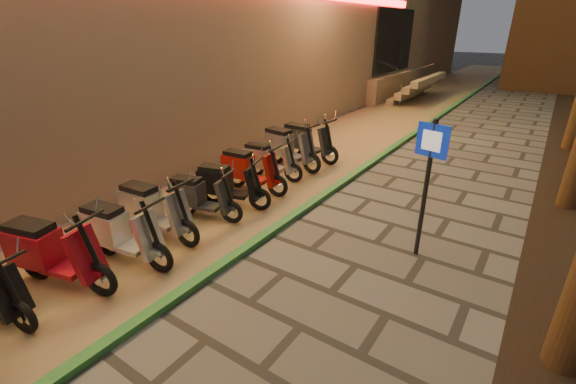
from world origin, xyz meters
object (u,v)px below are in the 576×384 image
Objects in this scene: scooter_9 at (226,184)px; scooter_11 at (266,160)px; scooter_6 at (118,232)px; scooter_10 at (247,169)px; scooter_7 at (152,209)px; scooter_12 at (286,146)px; scooter_5 at (49,252)px; scooter_13 at (305,140)px; pedestrian_sign at (428,171)px; scooter_8 at (198,196)px.

scooter_9 reaches higher than scooter_11.
scooter_10 is at bearing 83.18° from scooter_6.
scooter_6 is 0.86m from scooter_7.
scooter_12 is at bearing 81.01° from scooter_9.
scooter_10 is at bearing 73.71° from scooter_5.
scooter_9 is 3.60m from scooter_13.
scooter_9 is at bearing 80.43° from scooter_6.
pedestrian_sign is 1.46× the size of scooter_11.
scooter_11 is 0.88× the size of scooter_13.
scooter_5 is 1.05× the size of scooter_6.
pedestrian_sign is 1.51× the size of scooter_8.
scooter_7 is at bearing -113.92° from scooter_9.
scooter_5 is at bearing -86.23° from scooter_13.
scooter_5 is 2.73m from scooter_8.
scooter_9 is 0.87× the size of scooter_12.
pedestrian_sign is 1.35× the size of scooter_6.
scooter_7 is 0.98m from scooter_8.
scooter_7 reaches higher than scooter_6.
pedestrian_sign is 4.73m from scooter_7.
pedestrian_sign reaches higher than scooter_13.
scooter_5 is at bearing -108.14° from scooter_8.
scooter_5 is 1.18× the size of scooter_8.
scooter_9 is at bearing -85.18° from scooter_10.
scooter_7 is 1.14× the size of scooter_8.
scooter_8 is 1.63m from scooter_10.
scooter_9 is at bearing 77.86° from scooter_7.
pedestrian_sign is 4.07m from scooter_9.
scooter_10 is (-0.16, 0.91, 0.02)m from scooter_9.
scooter_13 reaches higher than scooter_8.
scooter_8 is 2.51m from scooter_11.
scooter_11 is at bearing 84.20° from scooter_6.
scooter_7 is 0.97× the size of scooter_13.
scooter_6 is at bearing -79.31° from scooter_7.
scooter_5 is 1.04× the size of scooter_7.
scooter_13 is at bearing 155.90° from pedestrian_sign.
pedestrian_sign is at bearing 26.73° from scooter_6.
scooter_6 is (-3.92, -2.89, -0.97)m from pedestrian_sign.
scooter_13 is (-4.22, 3.21, -0.94)m from pedestrian_sign.
scooter_12 is at bearing 84.29° from scooter_6.
scooter_6 is 0.99× the size of scooter_7.
scooter_8 is (0.15, 0.96, -0.06)m from scooter_7.
scooter_12 reaches higher than scooter_5.
scooter_8 is at bearing 82.71° from scooter_6.
scooter_9 is at bearing -161.34° from pedestrian_sign.
scooter_11 is at bearing 80.15° from scooter_8.
scooter_11 is at bearing 86.42° from scooter_7.
scooter_10 is (-4.09, 0.53, -0.97)m from pedestrian_sign.
scooter_7 is at bearing 95.66° from scooter_6.
scooter_12 is (-0.19, 1.86, 0.05)m from scooter_10.
scooter_9 is 0.92m from scooter_10.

